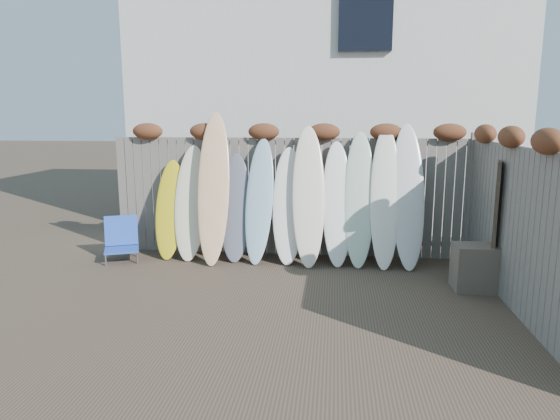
# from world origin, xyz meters

# --- Properties ---
(ground) EXTENTS (80.00, 80.00, 0.00)m
(ground) POSITION_xyz_m (0.00, 0.00, 0.00)
(ground) COLOR #493A2D
(back_fence) EXTENTS (6.05, 0.28, 2.24)m
(back_fence) POSITION_xyz_m (0.06, 2.39, 1.18)
(back_fence) COLOR slate
(back_fence) RESTS_ON ground
(right_fence) EXTENTS (0.28, 4.40, 2.24)m
(right_fence) POSITION_xyz_m (2.99, 0.25, 1.14)
(right_fence) COLOR slate
(right_fence) RESTS_ON ground
(house) EXTENTS (8.50, 5.50, 6.33)m
(house) POSITION_xyz_m (0.50, 6.50, 3.20)
(house) COLOR silver
(house) RESTS_ON ground
(beach_chair) EXTENTS (0.71, 0.73, 0.71)m
(beach_chair) POSITION_xyz_m (-2.71, 1.77, 0.33)
(beach_chair) COLOR blue
(beach_chair) RESTS_ON ground
(wooden_crate) EXTENTS (0.55, 0.47, 0.63)m
(wooden_crate) POSITION_xyz_m (2.71, 0.88, 0.31)
(wooden_crate) COLOR #655B4C
(wooden_crate) RESTS_ON ground
(lattice_panel) EXTENTS (0.40, 1.14, 1.77)m
(lattice_panel) POSITION_xyz_m (3.07, 1.29, 0.89)
(lattice_panel) COLOR #3C2F24
(lattice_panel) RESTS_ON ground
(surfboard_0) EXTENTS (0.50, 0.60, 1.63)m
(surfboard_0) POSITION_xyz_m (-1.95, 2.02, 0.82)
(surfboard_0) COLOR gold
(surfboard_0) RESTS_ON ground
(surfboard_1) EXTENTS (0.55, 0.67, 1.88)m
(surfboard_1) POSITION_xyz_m (-1.58, 2.02, 0.94)
(surfboard_1) COLOR #F1E6C2
(surfboard_1) RESTS_ON ground
(surfboard_2) EXTENTS (0.57, 0.88, 2.43)m
(surfboard_2) POSITION_xyz_m (-1.16, 1.89, 1.22)
(surfboard_2) COLOR beige
(surfboard_2) RESTS_ON ground
(surfboard_3) EXTENTS (0.57, 0.67, 1.75)m
(surfboard_3) POSITION_xyz_m (-0.83, 2.01, 0.88)
(surfboard_3) COLOR slate
(surfboard_3) RESTS_ON ground
(surfboard_4) EXTENTS (0.52, 0.75, 2.01)m
(surfboard_4) POSITION_xyz_m (-0.42, 1.97, 1.00)
(surfboard_4) COLOR #9DC5DE
(surfboard_4) RESTS_ON ground
(surfboard_5) EXTENTS (0.54, 0.68, 1.86)m
(surfboard_5) POSITION_xyz_m (0.05, 1.98, 0.93)
(surfboard_5) COLOR white
(surfboard_5) RESTS_ON ground
(surfboard_6) EXTENTS (0.59, 0.82, 2.21)m
(surfboard_6) POSITION_xyz_m (0.38, 1.92, 1.10)
(surfboard_6) COLOR #FCE9D0
(surfboard_6) RESTS_ON ground
(surfboard_7) EXTENTS (0.53, 0.74, 1.96)m
(surfboard_7) POSITION_xyz_m (0.84, 1.97, 0.98)
(surfboard_7) COLOR white
(surfboard_7) RESTS_ON ground
(surfboard_8) EXTENTS (0.50, 0.76, 2.12)m
(surfboard_8) POSITION_xyz_m (1.18, 1.98, 1.06)
(surfboard_8) COLOR silver
(surfboard_8) RESTS_ON ground
(surfboard_9) EXTENTS (0.49, 0.79, 2.19)m
(surfboard_9) POSITION_xyz_m (1.58, 1.93, 1.10)
(surfboard_9) COLOR white
(surfboard_9) RESTS_ON ground
(surfboard_10) EXTENTS (0.55, 0.82, 2.25)m
(surfboard_10) POSITION_xyz_m (1.94, 1.95, 1.13)
(surfboard_10) COLOR silver
(surfboard_10) RESTS_ON ground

